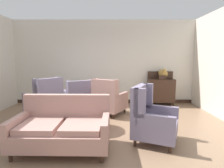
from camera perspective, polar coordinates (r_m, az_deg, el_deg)
The scene contains 13 objects.
ground at distance 4.14m, azimuth -3.81°, elevation -15.09°, with size 9.00×9.00×0.00m, color #896B51.
wall_back at distance 6.71m, azimuth -2.24°, elevation 6.65°, with size 6.59×0.08×2.95m, color silver.
baseboard_back at distance 6.83m, azimuth -2.19°, elevation -5.31°, with size 6.43×0.03×0.12m, color #382319.
coffee_table at distance 4.31m, azimuth -6.59°, elevation -8.95°, with size 0.82×0.82×0.46m.
porcelain_vase at distance 4.20m, azimuth -6.08°, elevation -5.83°, with size 0.18×0.18×0.36m.
settee at distance 3.51m, azimuth -14.68°, elevation -12.88°, with size 1.65×0.95×0.93m.
armchair_back_corner at distance 5.30m, azimuth -19.81°, elevation -5.17°, with size 1.14×1.13×1.12m.
armchair_near_window at distance 5.34m, azimuth -0.88°, elevation -4.83°, with size 1.07×1.10×1.05m.
armchair_beside_settee at distance 5.83m, azimuth -10.04°, elevation -4.08°, with size 1.07×1.06×0.97m.
armchair_near_sideboard at distance 3.72m, azimuth 11.93°, elevation -10.34°, with size 1.03×1.03×1.10m.
side_table at distance 5.23m, azimuth 8.01°, elevation -5.30°, with size 0.48×0.48×0.72m.
sideboard at distance 6.72m, azimuth 14.89°, elevation -1.82°, with size 0.89×0.40×1.16m.
gramophone at distance 6.58m, azimuth 15.68°, elevation 3.46°, with size 0.35×0.43×0.50m.
Camera 1 is at (0.27, -3.81, 1.61)m, focal length 29.84 mm.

